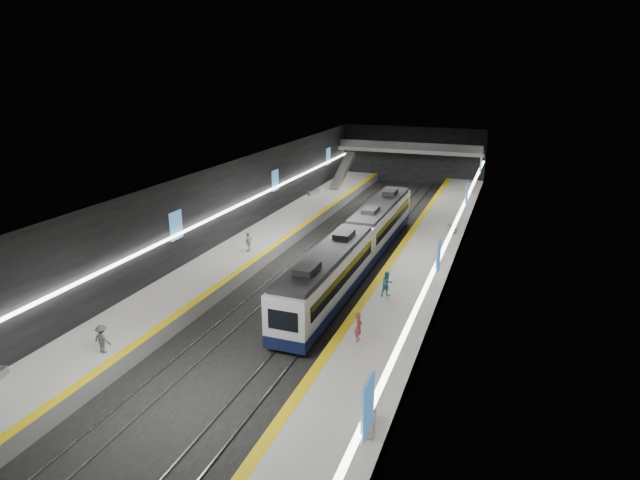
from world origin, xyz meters
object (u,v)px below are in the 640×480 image
at_px(bench_right_far, 452,229).
at_px(passenger_right_b, 387,284).
at_px(bench_right_near, 369,423).
at_px(train, 358,244).
at_px(bench_left_far, 313,193).
at_px(passenger_left_a, 249,242).
at_px(passenger_left_b, 102,339).
at_px(passenger_right_a, 359,327).
at_px(escalator, 343,170).

bearing_deg(bench_right_far, passenger_right_b, -115.87).
bearing_deg(bench_right_near, train, 97.66).
relative_size(bench_right_far, passenger_right_b, 1.01).
bearing_deg(bench_left_far, passenger_right_b, -40.25).
height_order(bench_right_near, passenger_left_a, passenger_left_a).
height_order(bench_left_far, passenger_left_b, passenger_left_b).
bearing_deg(passenger_right_b, passenger_left_b, 179.16).
xyz_separation_m(bench_left_far, bench_right_near, (18.27, -40.85, -0.02)).
xyz_separation_m(bench_right_far, passenger_left_b, (-15.19, -29.93, 0.60)).
distance_m(bench_left_far, bench_right_far, 20.47).
relative_size(passenger_left_a, passenger_left_b, 1.03).
relative_size(bench_right_far, passenger_right_a, 1.03).
relative_size(bench_right_near, passenger_left_b, 1.04).
relative_size(bench_left_far, passenger_right_a, 1.08).
relative_size(bench_left_far, passenger_left_b, 1.15).
xyz_separation_m(bench_left_far, passenger_left_b, (2.79, -39.72, 0.59)).
bearing_deg(train, bench_left_far, 119.95).
height_order(bench_right_far, passenger_right_a, passenger_right_a).
relative_size(bench_right_far, passenger_left_b, 1.10).
xyz_separation_m(bench_left_far, bench_right_far, (17.97, -9.79, -0.01)).
bearing_deg(bench_right_far, passenger_right_a, -113.94).
bearing_deg(passenger_left_b, train, -110.61).
bearing_deg(bench_right_far, passenger_left_b, -135.15).
xyz_separation_m(passenger_right_a, passenger_left_a, (-13.20, 11.78, -0.03)).
relative_size(passenger_right_b, passenger_left_a, 1.06).
xyz_separation_m(train, passenger_right_b, (4.08, -6.69, -0.30)).
distance_m(bench_left_far, bench_right_near, 44.75).
relative_size(passenger_right_a, passenger_left_a, 1.04).
distance_m(passenger_right_b, passenger_left_a, 14.23).
xyz_separation_m(escalator, passenger_right_b, (14.08, -33.61, -1.01)).
bearing_deg(bench_left_far, passenger_left_a, -64.24).
bearing_deg(passenger_left_a, bench_left_far, -171.42).
height_order(bench_right_far, passenger_left_b, passenger_left_b).
bearing_deg(bench_left_far, escalator, 96.07).
bearing_deg(passenger_left_a, passenger_right_a, 50.51).
bearing_deg(bench_left_far, bench_right_far, -9.13).
bearing_deg(train, bench_right_near, -72.16).
xyz_separation_m(train, bench_right_near, (6.66, -20.70, -0.99)).
bearing_deg(passenger_left_b, bench_right_near, 179.50).
bearing_deg(passenger_right_b, bench_right_far, 36.59).
bearing_deg(train, escalator, 110.38).
relative_size(escalator, passenger_right_b, 4.48).
height_order(bench_left_far, passenger_left_a, passenger_left_a).
bearing_deg(escalator, train, -69.62).
height_order(train, passenger_left_b, train).
height_order(passenger_right_b, passenger_left_b, passenger_right_b).
distance_m(bench_right_near, passenger_left_b, 15.54).
height_order(passenger_right_a, passenger_left_a, passenger_right_a).
distance_m(train, escalator, 28.73).
distance_m(bench_left_far, passenger_left_a, 21.88).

